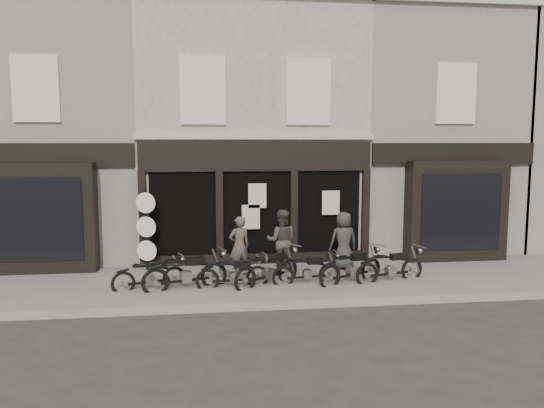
{
  "coord_description": "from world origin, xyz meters",
  "views": [
    {
      "loc": [
        -1.61,
        -13.2,
        3.91
      ],
      "look_at": [
        0.3,
        1.6,
        2.13
      ],
      "focal_mm": 35.0,
      "sensor_mm": 36.0,
      "label": 1
    }
  ],
  "objects": [
    {
      "name": "motorcycle_6",
      "position": [
        3.43,
        0.45,
        0.41
      ],
      "size": [
        2.09,
        0.86,
        1.02
      ],
      "rotation": [
        0.0,
        0.0,
        0.26
      ],
      "color": "black",
      "rests_on": "ground"
    },
    {
      "name": "neighbour_left",
      "position": [
        -6.35,
        5.9,
        4.04
      ],
      "size": [
        5.6,
        6.73,
        8.34
      ],
      "color": "gray",
      "rests_on": "ground"
    },
    {
      "name": "man_left",
      "position": [
        -0.64,
        1.52,
        0.96
      ],
      "size": [
        0.71,
        0.58,
        1.69
      ],
      "primitive_type": "imported",
      "rotation": [
        0.0,
        0.0,
        3.46
      ],
      "color": "#4E4640",
      "rests_on": "pavement"
    },
    {
      "name": "motorcycle_0",
      "position": [
        -3.03,
        0.54,
        0.37
      ],
      "size": [
        1.88,
        0.84,
        0.93
      ],
      "rotation": [
        0.0,
        0.0,
        0.3
      ],
      "color": "black",
      "rests_on": "ground"
    },
    {
      "name": "pavement",
      "position": [
        0.0,
        0.9,
        0.06
      ],
      "size": [
        30.0,
        4.2,
        0.12
      ],
      "primitive_type": "cube",
      "color": "slate",
      "rests_on": "ground_plane"
    },
    {
      "name": "advert_sign_post",
      "position": [
        -3.31,
        2.46,
        1.22
      ],
      "size": [
        0.6,
        0.39,
        2.51
      ],
      "rotation": [
        0.0,
        0.0,
        -0.31
      ],
      "color": "black",
      "rests_on": "ground"
    },
    {
      "name": "motorcycle_1",
      "position": [
        -2.1,
        0.38,
        0.43
      ],
      "size": [
        2.21,
        1.01,
        1.09
      ],
      "rotation": [
        0.0,
        0.0,
        0.31
      ],
      "color": "black",
      "rests_on": "ground"
    },
    {
      "name": "man_centre",
      "position": [
        0.6,
        1.81,
        1.03
      ],
      "size": [
        0.99,
        0.83,
        1.82
      ],
      "primitive_type": "imported",
      "rotation": [
        0.0,
        0.0,
        2.97
      ],
      "color": "#433F36",
      "rests_on": "pavement"
    },
    {
      "name": "motorcycle_3",
      "position": [
        0.05,
        0.53,
        0.42
      ],
      "size": [
        1.94,
        1.51,
        1.07
      ],
      "rotation": [
        0.0,
        0.0,
        0.61
      ],
      "color": "black",
      "rests_on": "ground"
    },
    {
      "name": "motorcycle_2",
      "position": [
        -0.87,
        0.41,
        0.37
      ],
      "size": [
        1.95,
        0.56,
        0.94
      ],
      "rotation": [
        0.0,
        0.0,
        0.14
      ],
      "color": "black",
      "rests_on": "ground"
    },
    {
      "name": "man_right",
      "position": [
        2.47,
        1.86,
        0.98
      ],
      "size": [
        0.91,
        0.66,
        1.72
      ],
      "primitive_type": "imported",
      "rotation": [
        0.0,
        0.0,
        3.29
      ],
      "color": "#37332D",
      "rests_on": "pavement"
    },
    {
      "name": "central_building",
      "position": [
        0.0,
        5.95,
        4.08
      ],
      "size": [
        7.3,
        6.22,
        8.34
      ],
      "color": "beige",
      "rests_on": "ground"
    },
    {
      "name": "motorcycle_5",
      "position": [
        2.34,
        0.46,
        0.42
      ],
      "size": [
        2.01,
        1.26,
        1.05
      ],
      "rotation": [
        0.0,
        0.0,
        0.48
      ],
      "color": "black",
      "rests_on": "ground"
    },
    {
      "name": "neighbour_right",
      "position": [
        6.35,
        5.9,
        4.04
      ],
      "size": [
        5.6,
        6.73,
        8.34
      ],
      "color": "gray",
      "rests_on": "ground"
    },
    {
      "name": "motorcycle_4",
      "position": [
        1.13,
        0.51,
        0.37
      ],
      "size": [
        1.93,
        0.56,
        0.93
      ],
      "rotation": [
        0.0,
        0.0,
        0.14
      ],
      "color": "black",
      "rests_on": "ground"
    },
    {
      "name": "ground_plane",
      "position": [
        0.0,
        0.0,
        0.0
      ],
      "size": [
        90.0,
        90.0,
        0.0
      ],
      "primitive_type": "plane",
      "color": "#2D2B28",
      "rests_on": "ground"
    },
    {
      "name": "kerb",
      "position": [
        0.0,
        -1.25,
        0.07
      ],
      "size": [
        30.0,
        0.25,
        0.13
      ],
      "primitive_type": "cube",
      "color": "gray",
      "rests_on": "ground_plane"
    }
  ]
}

